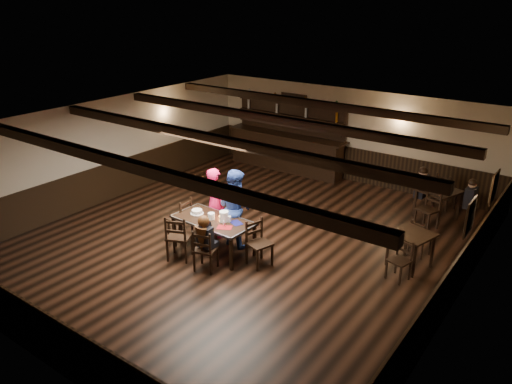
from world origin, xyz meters
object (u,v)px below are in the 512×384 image
Objects in this scene: cake at (197,212)px; bar_counter at (287,147)px; man_blue at (235,207)px; woman_pink at (215,202)px; chair_near_right at (204,248)px; chair_near_left at (177,235)px; dining_table at (213,222)px.

bar_counter is (-1.18, 5.49, -0.07)m from cake.
man_blue is 6.04× the size of cake.
bar_counter reaches higher than cake.
woman_pink is 5.05m from bar_counter.
chair_near_right is 6.60m from bar_counter.
chair_near_left reaches higher than cake.
chair_near_right is 0.23× the size of bar_counter.
cake is (-0.48, 0.02, 0.11)m from dining_table.
man_blue is at bearing 100.56° from chair_near_right.
woman_pink is 0.59m from cake.
woman_pink is 0.94× the size of man_blue.
dining_table is at bearing -73.25° from bar_counter.
man_blue reaches higher than woman_pink.
dining_table is 0.45× the size of bar_counter.
dining_table is 1.10× the size of woman_pink.
dining_table is 1.98× the size of chair_near_right.
dining_table is 0.81m from chair_near_left.
woman_pink reaches higher than dining_table.
cake is at bearing 48.64° from man_blue.
bar_counter is at bearing 106.75° from dining_table.
dining_table is at bearing -2.85° from cake.
chair_near_left is 0.62× the size of woman_pink.
chair_near_left is 0.74m from chair_near_right.
woman_pink is 0.61m from man_blue.
woman_pink is 0.41× the size of bar_counter.
chair_near_right is at bearing -1.56° from chair_near_left.
chair_near_right is 1.39m from man_blue.
chair_near_right is at bearing -41.82° from cake.
chair_near_right is 3.15× the size of cake.
bar_counter is (-1.80, 4.94, -0.14)m from man_blue.
man_blue reaches higher than chair_near_left.
woman_pink is at bearing 3.43° from man_blue.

